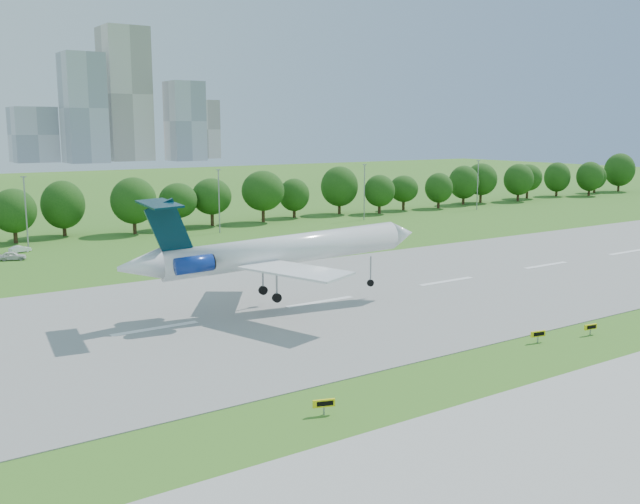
{
  "coord_description": "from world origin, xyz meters",
  "views": [
    {
      "loc": [
        -44.82,
        -41.58,
        19.95
      ],
      "look_at": [
        -4.74,
        18.0,
        7.42
      ],
      "focal_mm": 40.0,
      "sensor_mm": 36.0,
      "label": 1
    }
  ],
  "objects_px": {
    "service_vehicle_a": "(20,249)",
    "service_vehicle_b": "(12,256)",
    "airliner": "(270,251)",
    "taxi_sign_left": "(324,404)"
  },
  "relations": [
    {
      "from": "service_vehicle_a",
      "to": "service_vehicle_b",
      "type": "relative_size",
      "value": 0.87
    },
    {
      "from": "airliner",
      "to": "service_vehicle_b",
      "type": "distance_m",
      "value": 51.78
    },
    {
      "from": "service_vehicle_a",
      "to": "service_vehicle_b",
      "type": "distance_m",
      "value": 6.98
    },
    {
      "from": "airliner",
      "to": "service_vehicle_a",
      "type": "distance_m",
      "value": 57.25
    },
    {
      "from": "service_vehicle_a",
      "to": "service_vehicle_b",
      "type": "xyz_separation_m",
      "value": [
        -2.42,
        -6.54,
        0.11
      ]
    },
    {
      "from": "service_vehicle_a",
      "to": "service_vehicle_b",
      "type": "bearing_deg",
      "value": 141.49
    },
    {
      "from": "service_vehicle_b",
      "to": "service_vehicle_a",
      "type": "bearing_deg",
      "value": -1.31
    },
    {
      "from": "taxi_sign_left",
      "to": "service_vehicle_a",
      "type": "relative_size",
      "value": 0.46
    },
    {
      "from": "airliner",
      "to": "service_vehicle_b",
      "type": "bearing_deg",
      "value": 117.8
    },
    {
      "from": "airliner",
      "to": "service_vehicle_a",
      "type": "xyz_separation_m",
      "value": [
        -15.23,
        54.85,
        -6.13
      ]
    }
  ]
}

